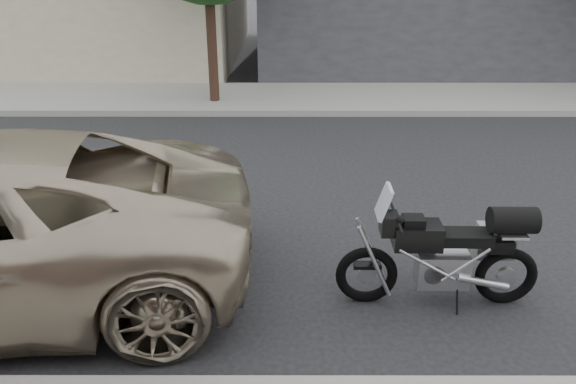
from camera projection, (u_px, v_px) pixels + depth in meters
The scene contains 3 objects.
ground at pixel (297, 205), 8.81m from camera, with size 120.00×120.00×0.00m, color black.
far_sidewalk at pixel (293, 98), 14.73m from camera, with size 44.00×3.00×0.15m, color gray.
motorcycle at pixel (452, 253), 6.18m from camera, with size 2.25×0.73×1.42m.
Camera 1 is at (0.12, 7.99, 3.71)m, focal length 35.00 mm.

